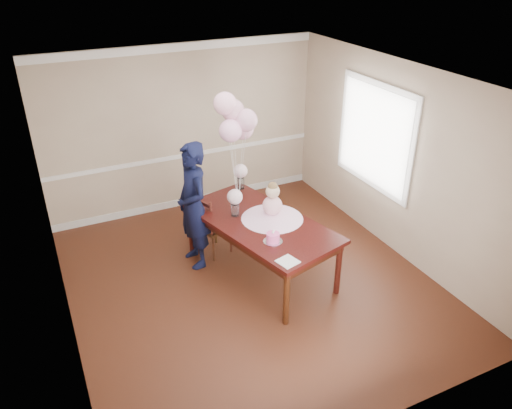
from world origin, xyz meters
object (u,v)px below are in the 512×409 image
birthday_cake (273,237)px  woman (193,206)px  dining_chair_seat (214,227)px  dining_table_top (260,223)px

birthday_cake → woman: woman is taller
dining_chair_seat → dining_table_top: bearing=-83.2°
woman → dining_table_top: bearing=46.8°
dining_chair_seat → woman: size_ratio=0.23×
birthday_cake → dining_chair_seat: bearing=102.9°
dining_chair_seat → woman: (-0.33, -0.13, 0.48)m
dining_table_top → dining_chair_seat: (-0.37, 0.74, -0.36)m
dining_table_top → birthday_cake: birthday_cake is taller
dining_table_top → woman: 0.94m
dining_chair_seat → woman: bearing=-178.0°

